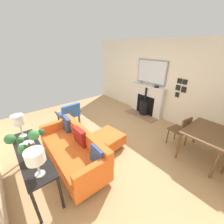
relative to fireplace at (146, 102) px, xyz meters
name	(u,v)px	position (x,y,z in m)	size (l,w,h in m)	color
ground_plane	(101,137)	(2.22, 0.17, -0.49)	(4.84, 6.24, 0.01)	tan
wall_left	(156,80)	(-0.20, 0.17, 0.83)	(0.12, 6.24, 2.62)	silver
fireplace	(146,102)	(0.00, 0.00, 0.00)	(0.61, 1.39, 1.11)	#93664C
mirror_over_mantel	(151,72)	(-0.11, 0.00, 1.09)	(0.04, 1.18, 0.81)	gray
mantel_bowl_near	(141,83)	(-0.02, -0.37, 0.66)	(0.14, 0.14, 0.06)	#9E9384
mantel_bowl_far	(156,87)	(-0.02, 0.33, 0.65)	(0.16, 0.16, 0.05)	black
sofa	(74,150)	(3.25, 0.63, -0.13)	(0.82, 1.93, 0.83)	#B2B2B7
ottoman	(108,139)	(2.32, 0.64, -0.26)	(0.69, 0.73, 0.37)	#B2B2B7
armchair_accent	(69,113)	(2.59, -1.06, -0.06)	(0.70, 0.63, 0.77)	#4C3321
console_table	(31,156)	(4.03, 0.63, 0.16)	(0.41, 1.63, 0.73)	black
table_lamp_near_end	(18,121)	(4.03, 0.02, 0.61)	(0.22, 0.22, 0.48)	white
table_lamp_far_end	(35,157)	(4.03, 1.25, 0.57)	(0.26, 0.26, 0.43)	#B2B2B7
potted_plant	(28,145)	(4.04, 0.86, 0.55)	(0.54, 0.40, 0.57)	#99704C
book_stack	(27,144)	(4.04, 0.40, 0.28)	(0.27, 0.21, 0.07)	#4C7056
dining_table	(208,135)	(0.88, 2.36, 0.16)	(1.05, 0.82, 0.74)	brown
dining_chair_near_fireplace	(182,129)	(0.89, 1.80, 0.03)	(0.45, 0.45, 0.85)	brown
photo_gallery_row	(181,87)	(-0.12, 1.10, 0.78)	(0.02, 0.32, 0.58)	black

